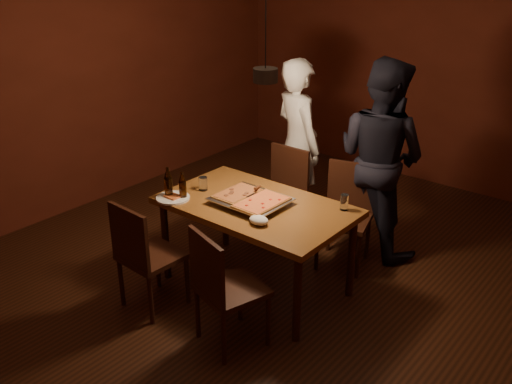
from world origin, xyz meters
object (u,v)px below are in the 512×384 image
Objects in this scene: diner_dark at (380,158)px; chair_near_left at (142,248)px; chair_far_left at (283,186)px; dining_table at (256,212)px; beer_bottle_a at (168,183)px; pizza_tray at (251,201)px; chair_near_right at (221,280)px; beer_bottle_b at (183,185)px; chair_far_right at (347,205)px; diner_white at (298,145)px; pendant_lamp at (265,74)px; plate_slice at (173,198)px.

chair_near_left is at bearing 74.48° from diner_dark.
chair_far_left and chair_near_left have the same top height.
beer_bottle_a is (-0.62, -0.34, 0.20)m from dining_table.
pizza_tray is (0.31, -0.85, 0.24)m from chair_far_left.
chair_near_right is 0.82m from pizza_tray.
chair_far_right is at bearing 52.85° from beer_bottle_b.
chair_far_right is at bearing 105.10° from chair_near_right.
dining_table is 5.94× the size of beer_bottle_a.
chair_near_left is 0.27× the size of diner_dark.
diner_dark reaches higher than diner_white.
beer_bottle_b reaches higher than chair_far_right.
beer_bottle_b is at bearing -149.74° from pizza_tray.
chair_far_right is 1.48m from pendant_lamp.
beer_bottle_a is at bearing 173.02° from chair_near_right.
beer_bottle_b is (-0.85, -1.13, 0.33)m from chair_far_right.
chair_near_left is at bearing 85.49° from chair_far_left.
chair_far_left is 0.44× the size of pendant_lamp.
chair_near_left is 0.75m from chair_near_right.
pizza_tray is 0.63m from plate_slice.
diner_dark is (0.88, 2.00, 0.35)m from chair_near_left.
chair_near_left is 0.51m from plate_slice.
chair_far_right is 1.56m from beer_bottle_a.
pizza_tray is at bearing 63.16° from chair_near_left.
chair_near_right is 0.98m from plate_slice.
pizza_tray is (-0.03, -0.03, 0.10)m from dining_table.
pizza_tray is at bearing 109.80° from chair_far_left.
chair_near_left reaches higher than pizza_tray.
pendant_lamp is at bearing 32.25° from beer_bottle_a.
pendant_lamp is (-0.40, -1.14, 0.88)m from diner_dark.
beer_bottle_b reaches higher than pizza_tray.
chair_near_left is at bearing -119.94° from dining_table.
chair_far_left is 1.48m from pendant_lamp.
pendant_lamp reaches higher than pizza_tray.
plate_slice is (-0.06, -0.06, -0.10)m from beer_bottle_b.
pizza_tray is at bearing -120.20° from pendant_lamp.
beer_bottle_a reaches higher than chair_far_right.
beer_bottle_a is 0.14× the size of diner_dark.
chair_far_left is at bearing 112.71° from dining_table.
diner_white is (-0.72, 1.89, 0.30)m from chair_near_right.
pizza_tray is 0.99m from pendant_lamp.
chair_near_left is (-0.45, -0.79, -0.14)m from dining_table.
diner_white is at bearing 112.63° from pendant_lamp.
diner_white reaches higher than plate_slice.
chair_near_left is at bearing -69.35° from beer_bottle_a.
chair_far_right is at bearing 68.05° from pendant_lamp.
chair_near_left is 0.93× the size of chair_near_right.
plate_slice is at bearing -5.66° from beer_bottle_a.
chair_far_right is 0.87m from diner_white.
diner_dark is at bearing 102.89° from chair_near_right.
pendant_lamp is (0.65, 0.41, 0.88)m from beer_bottle_a.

